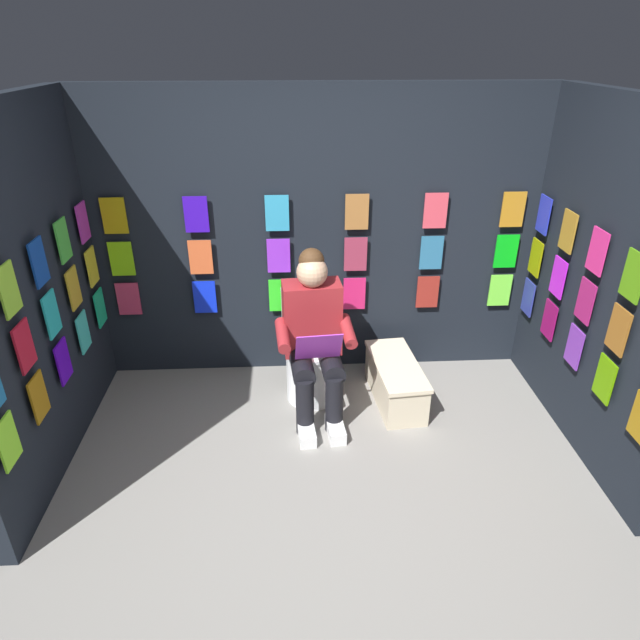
% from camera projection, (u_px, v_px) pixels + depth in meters
% --- Properties ---
extents(ground_plane, '(30.00, 30.00, 0.00)m').
position_uv_depth(ground_plane, '(335.00, 550.00, 2.92)').
color(ground_plane, gray).
extents(display_wall_back, '(3.38, 0.14, 2.17)m').
position_uv_depth(display_wall_back, '(317.00, 238.00, 4.13)').
color(display_wall_back, black).
rests_on(display_wall_back, ground).
extents(display_wall_left, '(0.14, 1.87, 2.17)m').
position_uv_depth(display_wall_left, '(602.00, 286.00, 3.34)').
color(display_wall_left, black).
rests_on(display_wall_left, ground).
extents(display_wall_right, '(0.14, 1.87, 2.17)m').
position_uv_depth(display_wall_right, '(33.00, 299.00, 3.17)').
color(display_wall_right, black).
rests_on(display_wall_right, ground).
extents(toilet, '(0.42, 0.57, 0.77)m').
position_uv_depth(toilet, '(311.00, 354.00, 4.10)').
color(toilet, white).
rests_on(toilet, ground).
extents(person_reading, '(0.55, 0.71, 1.19)m').
position_uv_depth(person_reading, '(314.00, 336.00, 3.78)').
color(person_reading, maroon).
rests_on(person_reading, ground).
extents(comic_longbox_near, '(0.38, 0.77, 0.31)m').
position_uv_depth(comic_longbox_near, '(395.00, 381.00, 4.08)').
color(comic_longbox_near, beige).
rests_on(comic_longbox_near, ground).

